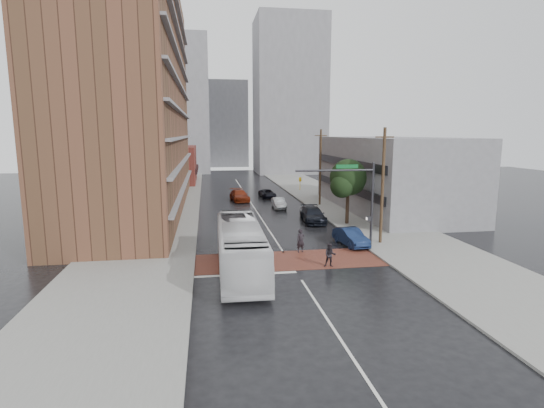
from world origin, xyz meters
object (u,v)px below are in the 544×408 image
pedestrian_b (330,255)px  suv_travel (267,194)px  car_travel_c (239,195)px  car_parked_near (351,237)px  car_travel_a (243,229)px  pedestrian_a (301,241)px  transit_bus (241,247)px  car_travel_b (279,203)px  car_parked_mid (313,215)px  car_parked_far (310,211)px

pedestrian_b → suv_travel: 33.60m
car_travel_c → car_parked_near: 26.57m
car_travel_a → pedestrian_a: bearing=-45.9°
car_parked_near → pedestrian_b: bearing=-129.9°
transit_bus → car_travel_c: (2.37, 31.11, -0.97)m
car_travel_c → car_parked_near: car_travel_c is taller
car_travel_a → car_travel_c: bearing=94.8°
car_travel_a → car_travel_b: 15.51m
car_travel_b → car_parked_mid: car_parked_mid is taller
car_travel_a → transit_bus: bearing=-87.5°
pedestrian_b → car_parked_far: 17.73m
transit_bus → car_travel_b: transit_bus is taller
car_travel_c → car_parked_mid: 17.11m
suv_travel → car_parked_mid: car_parked_mid is taller
suv_travel → car_parked_near: car_parked_near is taller
car_travel_c → car_parked_far: size_ratio=1.21×
car_travel_a → car_parked_far: 11.31m
car_travel_c → suv_travel: car_travel_c is taller
car_parked_near → car_travel_a: bearing=146.7°
car_parked_near → car_parked_far: (-0.62, 12.00, 0.03)m
transit_bus → suv_travel: size_ratio=2.88×
car_travel_b → car_parked_mid: 9.19m
pedestrian_a → car_travel_b: bearing=75.3°
pedestrian_b → suv_travel: bearing=102.9°
pedestrian_a → pedestrian_b: (1.25, -3.99, -0.10)m
suv_travel → car_parked_near: 28.28m
transit_bus → car_parked_near: transit_bus is taller
car_travel_b → pedestrian_a: bearing=-94.6°
transit_bus → pedestrian_a: (5.19, 4.13, -0.79)m
pedestrian_a → car_travel_c: 27.13m
car_travel_c → car_parked_near: size_ratio=1.22×
car_parked_mid → car_travel_b: bearing=107.6°
pedestrian_a → suv_travel: bearing=77.1°
transit_bus → pedestrian_a: 6.68m
pedestrian_b → car_travel_c: (-4.08, 30.97, -0.08)m
transit_bus → car_travel_b: (6.85, 24.29, -1.06)m
pedestrian_a → car_parked_near: bearing=7.8°
car_travel_b → car_travel_c: car_travel_c is taller
transit_bus → car_parked_near: size_ratio=2.82×
car_travel_b → car_travel_c: (-4.49, 6.82, 0.10)m
car_parked_near → car_parked_mid: car_parked_mid is taller
transit_bus → car_travel_a: transit_bus is taller
pedestrian_a → car_parked_far: bearing=63.1°
pedestrian_a → car_parked_far: (4.11, 13.51, -0.20)m
transit_bus → pedestrian_b: (6.44, 0.14, -0.88)m
pedestrian_b → car_parked_far: pedestrian_b is taller
pedestrian_b → car_parked_mid: (2.66, 15.25, -0.08)m
car_travel_a → car_parked_near: 9.86m
car_travel_a → car_parked_mid: bearing=42.5°
pedestrian_a → car_travel_c: pedestrian_a is taller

